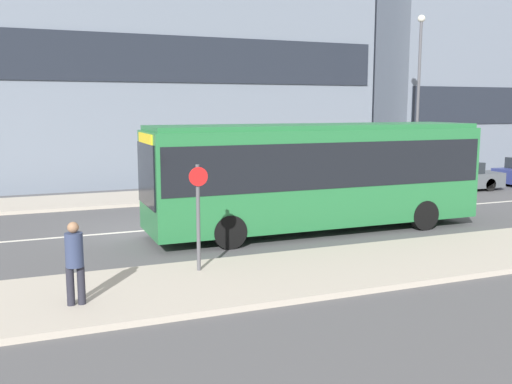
{
  "coord_description": "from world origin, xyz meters",
  "views": [
    {
      "loc": [
        -3.48,
        -17.85,
        3.92
      ],
      "look_at": [
        3.0,
        -1.75,
        1.32
      ],
      "focal_mm": 40.0,
      "sensor_mm": 36.0,
      "label": 1
    }
  ],
  "objects_px": {
    "parked_car_0": "(453,177)",
    "pedestrian_near_stop": "(75,258)",
    "bus_stop_sign": "(198,209)",
    "street_lamp": "(419,84)",
    "city_bus": "(316,170)"
  },
  "relations": [
    {
      "from": "city_bus",
      "to": "street_lamp",
      "type": "distance_m",
      "value": 12.78
    },
    {
      "from": "parked_car_0",
      "to": "pedestrian_near_stop",
      "type": "bearing_deg",
      "value": -150.47
    },
    {
      "from": "bus_stop_sign",
      "to": "street_lamp",
      "type": "distance_m",
      "value": 18.55
    },
    {
      "from": "street_lamp",
      "to": "pedestrian_near_stop",
      "type": "bearing_deg",
      "value": -144.5
    },
    {
      "from": "bus_stop_sign",
      "to": "street_lamp",
      "type": "xyz_separation_m",
      "value": [
        14.52,
        11.03,
        3.43
      ]
    },
    {
      "from": "city_bus",
      "to": "pedestrian_near_stop",
      "type": "xyz_separation_m",
      "value": [
        -7.66,
        -4.69,
        -0.89
      ]
    },
    {
      "from": "parked_car_0",
      "to": "city_bus",
      "type": "bearing_deg",
      "value": -152.02
    },
    {
      "from": "pedestrian_near_stop",
      "to": "street_lamp",
      "type": "distance_m",
      "value": 21.71
    },
    {
      "from": "bus_stop_sign",
      "to": "city_bus",
      "type": "bearing_deg",
      "value": 34.76
    },
    {
      "from": "city_bus",
      "to": "pedestrian_near_stop",
      "type": "bearing_deg",
      "value": -151.38
    },
    {
      "from": "parked_car_0",
      "to": "street_lamp",
      "type": "bearing_deg",
      "value": 100.31
    },
    {
      "from": "parked_car_0",
      "to": "street_lamp",
      "type": "height_order",
      "value": "street_lamp"
    },
    {
      "from": "city_bus",
      "to": "parked_car_0",
      "type": "distance_m",
      "value": 11.56
    },
    {
      "from": "city_bus",
      "to": "bus_stop_sign",
      "type": "distance_m",
      "value": 5.85
    },
    {
      "from": "pedestrian_near_stop",
      "to": "city_bus",
      "type": "bearing_deg",
      "value": -145.98
    }
  ]
}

